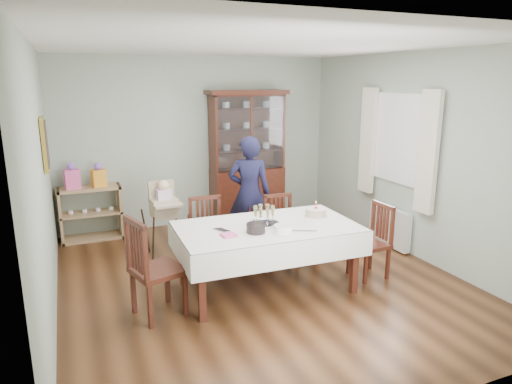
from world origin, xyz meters
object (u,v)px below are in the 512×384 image
birthday_cake (316,213)px  gift_bag_pink (72,177)px  gift_bag_orange (99,176)px  chair_far_right (281,243)px  woman (249,193)px  dining_table (267,257)px  champagne_tray (264,219)px  china_cabinet (247,155)px  high_chair (165,226)px  chair_far_left (209,251)px  chair_end_right (369,255)px  sideboard (91,213)px  chair_end_left (157,287)px

birthday_cake → gift_bag_pink: size_ratio=0.72×
birthday_cake → gift_bag_orange: (-2.24, 2.47, 0.15)m
chair_far_right → woman: woman is taller
birthday_cake → gift_bag_orange: bearing=132.2°
dining_table → champagne_tray: 0.44m
woman → china_cabinet: bearing=-86.1°
dining_table → high_chair: (-0.84, 1.48, 0.02)m
birthday_cake → china_cabinet: bearing=87.4°
chair_far_left → champagne_tray: bearing=-49.4°
chair_far_right → champagne_tray: (-0.50, -0.59, 0.56)m
chair_end_right → china_cabinet: bearing=-170.9°
dining_table → woman: woman is taller
china_cabinet → chair_far_left: (-1.25, -1.84, -0.85)m
china_cabinet → chair_far_right: bearing=-98.5°
sideboard → high_chair: high_chair is taller
china_cabinet → chair_end_right: size_ratio=2.43×
chair_end_left → woman: (1.57, 1.40, 0.49)m
dining_table → sideboard: sideboard is taller
birthday_cake → sideboard: bearing=133.8°
china_cabinet → high_chair: china_cabinet is taller
woman → high_chair: bearing=14.4°
gift_bag_pink → gift_bag_orange: size_ratio=1.08×
sideboard → woman: bearing=-32.3°
champagne_tray → chair_end_left: bearing=-172.0°
chair_end_left → high_chair: (0.43, 1.60, 0.10)m
dining_table → gift_bag_pink: (-1.94, 2.55, 0.59)m
chair_end_left → gift_bag_pink: size_ratio=2.70×
champagne_tray → gift_bag_orange: size_ratio=0.95×
gift_bag_orange → gift_bag_pink: bearing=180.0°
chair_far_right → high_chair: (-1.33, 0.84, 0.15)m
sideboard → gift_bag_pink: (-0.22, -0.02, 0.57)m
sideboard → chair_end_right: size_ratio=1.01×
chair_far_left → china_cabinet: bearing=61.1°
china_cabinet → gift_bag_pink: china_cabinet is taller
chair_end_left → woman: woman is taller
champagne_tray → gift_bag_orange: gift_bag_orange is taller
sideboard → chair_far_left: (1.25, -1.86, -0.12)m
chair_end_left → gift_bag_pink: 2.83m
chair_end_left → high_chair: size_ratio=1.00×
chair_far_left → chair_end_right: bearing=-20.9°
dining_table → gift_bag_pink: size_ratio=5.25×
dining_table → woman: (0.31, 1.28, 0.42)m
champagne_tray → gift_bag_orange: bearing=122.1°
chair_far_left → champagne_tray: 0.97m
chair_far_left → gift_bag_pink: gift_bag_pink is taller
china_cabinet → chair_end_left: 3.45m
gift_bag_orange → dining_table: bearing=-58.3°
china_cabinet → woman: china_cabinet is taller
china_cabinet → birthday_cake: (-0.11, -2.47, -0.31)m
sideboard → chair_far_left: bearing=-56.0°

